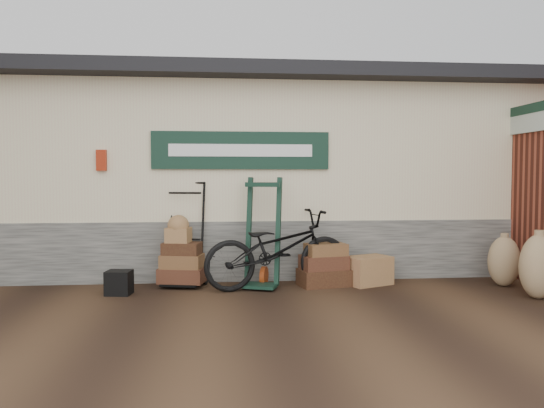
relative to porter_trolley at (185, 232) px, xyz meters
The scene contains 10 objects.
ground 1.59m from the porter_trolley, 37.36° to the right, with size 80.00×80.00×0.00m, color black.
station_building 2.35m from the porter_trolley, 59.57° to the left, with size 14.40×4.10×3.20m.
porter_trolley is the anchor object (origin of this frame).
green_barrow 1.13m from the porter_trolley, 14.20° to the right, with size 0.56×0.47×1.55m, color black, non-canonical shape.
suitcase_stack 2.05m from the porter_trolley, ahead, with size 0.70×0.44×0.62m, color #351911, non-canonical shape.
wicker_hamper 2.71m from the porter_trolley, ahead, with size 0.63×0.41×0.41m, color brown.
black_trunk 1.18m from the porter_trolley, 145.56° to the right, with size 0.32×0.27×0.32m, color black.
bicycle 1.37m from the porter_trolley, 16.62° to the right, with size 2.10×0.73×1.22m, color black.
burlap_sack_left 4.59m from the porter_trolley, ahead, with size 0.45×0.38×0.72m, color olive.
burlap_sack_right 4.77m from the porter_trolley, 16.11° to the right, with size 0.52×0.44×0.83m, color olive.
Camera 1 is at (-0.58, -6.84, 1.57)m, focal length 35.00 mm.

